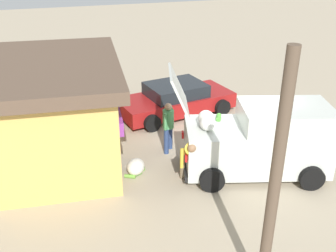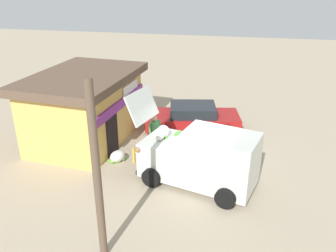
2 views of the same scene
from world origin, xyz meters
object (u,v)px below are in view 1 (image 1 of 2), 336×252
vendor_standing (168,124)px  unloaded_banana_pile (136,167)px  delivery_van (260,140)px  customer_bending (190,155)px  paint_bucket (126,107)px  parked_sedan (176,99)px  storefront_bar (57,110)px

vendor_standing → unloaded_banana_pile: vendor_standing is taller
delivery_van → customer_bending: delivery_van is taller
vendor_standing → delivery_van: bearing=-132.2°
vendor_standing → paint_bucket: 3.54m
paint_bucket → vendor_standing: bearing=-169.5°
vendor_standing → paint_bucket: bearing=10.5°
parked_sedan → vendor_standing: 2.97m
parked_sedan → vendor_standing: size_ratio=2.84×
storefront_bar → paint_bucket: storefront_bar is taller
delivery_van → paint_bucket: 6.00m
unloaded_banana_pile → parked_sedan: bearing=-32.9°
customer_bending → paint_bucket: size_ratio=3.60×
vendor_standing → paint_bucket: (3.41, 0.63, -0.74)m
vendor_standing → storefront_bar: bearing=78.6°
parked_sedan → paint_bucket: bearing=68.6°
storefront_bar → delivery_van: (-2.53, -5.27, -0.52)m
storefront_bar → vendor_standing: 3.31m
unloaded_banana_pile → storefront_bar: bearing=50.0°
delivery_van → unloaded_banana_pile: (0.91, 3.34, -0.81)m
parked_sedan → vendor_standing: bearing=157.4°
delivery_van → unloaded_banana_pile: bearing=74.7°
unloaded_banana_pile → paint_bucket: size_ratio=2.11×
storefront_bar → vendor_standing: bearing=-101.4°
delivery_van → customer_bending: bearing=88.4°
parked_sedan → unloaded_banana_pile: size_ratio=5.72×
customer_bending → unloaded_banana_pile: customer_bending is taller
storefront_bar → customer_bending: storefront_bar is taller
delivery_van → parked_sedan: 4.72m
parked_sedan → paint_bucket: 1.93m
delivery_van → customer_bending: (0.06, 2.04, -0.16)m
delivery_van → paint_bucket: size_ratio=12.26×
storefront_bar → unloaded_banana_pile: 2.84m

